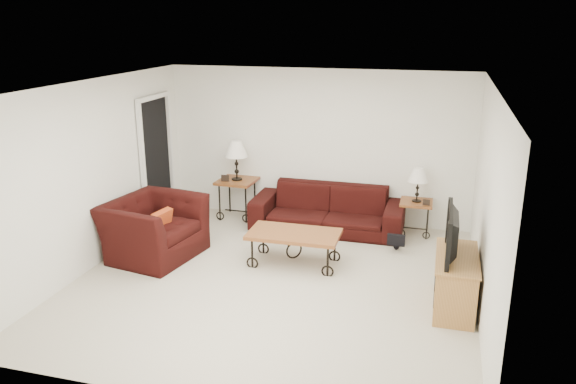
# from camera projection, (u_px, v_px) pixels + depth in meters

# --- Properties ---
(ground) EXTENTS (5.00, 5.00, 0.00)m
(ground) POSITION_uv_depth(u_px,v_px,m) (274.00, 281.00, 7.31)
(ground) COLOR beige
(ground) RESTS_ON ground
(wall_back) EXTENTS (5.00, 0.02, 2.50)m
(wall_back) POSITION_uv_depth(u_px,v_px,m) (317.00, 146.00, 9.25)
(wall_back) COLOR white
(wall_back) RESTS_ON ground
(wall_front) EXTENTS (5.00, 0.02, 2.50)m
(wall_front) POSITION_uv_depth(u_px,v_px,m) (185.00, 274.00, 4.64)
(wall_front) COLOR white
(wall_front) RESTS_ON ground
(wall_left) EXTENTS (0.02, 5.00, 2.50)m
(wall_left) POSITION_uv_depth(u_px,v_px,m) (94.00, 174.00, 7.58)
(wall_left) COLOR white
(wall_left) RESTS_ON ground
(wall_right) EXTENTS (0.02, 5.00, 2.50)m
(wall_right) POSITION_uv_depth(u_px,v_px,m) (487.00, 206.00, 6.31)
(wall_right) COLOR white
(wall_right) RESTS_ON ground
(ceiling) EXTENTS (5.00, 5.00, 0.00)m
(ceiling) POSITION_uv_depth(u_px,v_px,m) (272.00, 86.00, 6.57)
(ceiling) COLOR white
(ceiling) RESTS_ON wall_back
(doorway) EXTENTS (0.08, 0.94, 2.04)m
(doorway) POSITION_uv_depth(u_px,v_px,m) (157.00, 162.00, 9.16)
(doorway) COLOR black
(doorway) RESTS_ON ground
(sofa) EXTENTS (2.39, 0.93, 0.70)m
(sofa) POSITION_uv_depth(u_px,v_px,m) (327.00, 209.00, 9.00)
(sofa) COLOR black
(sofa) RESTS_ON ground
(side_table_left) EXTENTS (0.64, 0.64, 0.66)m
(side_table_left) POSITION_uv_depth(u_px,v_px,m) (237.00, 199.00, 9.57)
(side_table_left) COLOR brown
(side_table_left) RESTS_ON ground
(side_table_right) EXTENTS (0.50, 0.50, 0.54)m
(side_table_right) POSITION_uv_depth(u_px,v_px,m) (415.00, 218.00, 8.84)
(side_table_right) COLOR brown
(side_table_right) RESTS_ON ground
(lamp_left) EXTENTS (0.39, 0.39, 0.66)m
(lamp_left) POSITION_uv_depth(u_px,v_px,m) (236.00, 160.00, 9.37)
(lamp_left) COLOR black
(lamp_left) RESTS_ON side_table_left
(lamp_right) EXTENTS (0.31, 0.31, 0.54)m
(lamp_right) POSITION_uv_depth(u_px,v_px,m) (418.00, 185.00, 8.68)
(lamp_right) COLOR black
(lamp_right) RESTS_ON side_table_right
(photo_frame_left) EXTENTS (0.13, 0.03, 0.11)m
(photo_frame_left) POSITION_uv_depth(u_px,v_px,m) (225.00, 178.00, 9.36)
(photo_frame_left) COLOR black
(photo_frame_left) RESTS_ON side_table_left
(photo_frame_right) EXTENTS (0.11, 0.04, 0.09)m
(photo_frame_right) POSITION_uv_depth(u_px,v_px,m) (426.00, 202.00, 8.57)
(photo_frame_right) COLOR black
(photo_frame_right) RESTS_ON side_table_right
(coffee_table) EXTENTS (1.25, 0.68, 0.46)m
(coffee_table) POSITION_uv_depth(u_px,v_px,m) (294.00, 248.00, 7.76)
(coffee_table) COLOR brown
(coffee_table) RESTS_ON ground
(armchair) EXTENTS (1.32, 1.45, 0.83)m
(armchair) POSITION_uv_depth(u_px,v_px,m) (153.00, 228.00, 7.98)
(armchair) COLOR black
(armchair) RESTS_ON ground
(throw_pillow) EXTENTS (0.16, 0.39, 0.37)m
(throw_pillow) POSITION_uv_depth(u_px,v_px,m) (161.00, 223.00, 7.87)
(throw_pillow) COLOR #B53C17
(throw_pillow) RESTS_ON armchair
(tv_stand) EXTENTS (0.45, 1.07, 0.64)m
(tv_stand) POSITION_uv_depth(u_px,v_px,m) (455.00, 282.00, 6.58)
(tv_stand) COLOR #B68443
(tv_stand) RESTS_ON ground
(television) EXTENTS (0.13, 0.96, 0.55)m
(television) POSITION_uv_depth(u_px,v_px,m) (458.00, 234.00, 6.41)
(television) COLOR black
(television) RESTS_ON tv_stand
(backpack) EXTENTS (0.45, 0.39, 0.50)m
(backpack) POSITION_uv_depth(u_px,v_px,m) (397.00, 234.00, 8.23)
(backpack) COLOR black
(backpack) RESTS_ON ground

